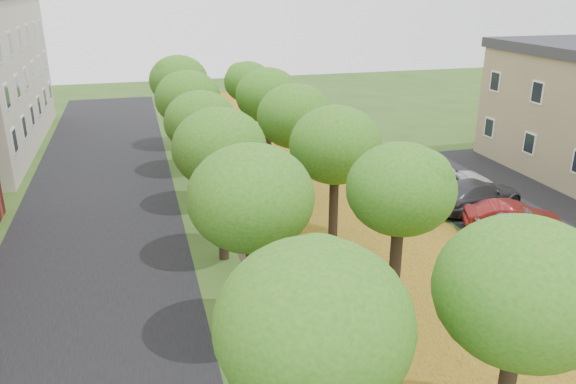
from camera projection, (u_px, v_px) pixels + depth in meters
street_asphalt at (95, 243)px, 24.88m from camera, size 8.00×70.00×0.01m
footpath at (260, 225)px, 26.74m from camera, size 3.20×70.00×0.01m
leaf_verge at (357, 214)px, 27.99m from camera, size 7.50×70.00×0.01m
parking_lot at (494, 192)px, 31.00m from camera, size 9.00×16.00×0.01m
tree_row_west at (209, 136)px, 24.63m from camera, size 3.72×33.72×6.14m
tree_row_east at (313, 129)px, 25.82m from camera, size 3.72×33.72×6.14m
car_silver at (519, 222)px, 25.23m from camera, size 4.64×3.10×1.47m
car_red at (514, 219)px, 25.58m from camera, size 4.62×3.07×1.44m
car_grey at (476, 195)px, 28.42m from camera, size 5.65×3.29×1.54m
car_white at (449, 181)px, 30.70m from camera, size 5.32×3.28×1.37m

